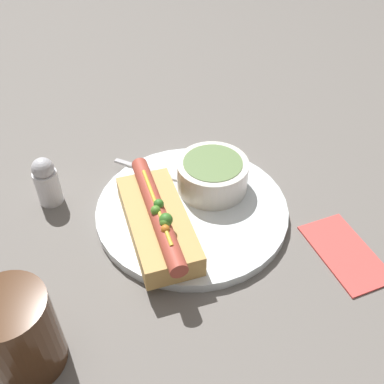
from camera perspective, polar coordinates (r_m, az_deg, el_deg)
name	(u,v)px	position (r m, az deg, el deg)	size (l,w,h in m)	color
ground_plane	(192,214)	(0.65, 0.00, -2.75)	(4.00, 4.00, 0.00)	slate
dinner_plate	(192,210)	(0.64, 0.00, -2.29)	(0.27, 0.27, 0.01)	white
hot_dog	(158,221)	(0.59, -4.37, -3.69)	(0.20, 0.11, 0.06)	tan
soup_bowl	(212,174)	(0.65, 2.61, 2.33)	(0.10, 0.10, 0.05)	silver
spoon	(189,182)	(0.67, -0.41, 1.30)	(0.15, 0.12, 0.01)	#B7B7BC
drinking_glass	(18,334)	(0.50, -21.18, -16.44)	(0.08, 0.08, 0.11)	#4C2D19
napkin	(345,252)	(0.63, 18.88, -7.23)	(0.13, 0.08, 0.01)	#E04C47
salt_shaker	(46,181)	(0.68, -17.99, 1.31)	(0.03, 0.03, 0.08)	silver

